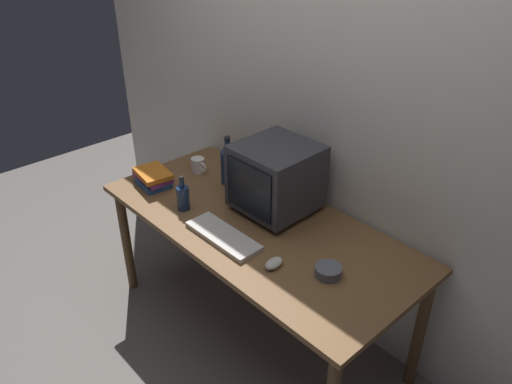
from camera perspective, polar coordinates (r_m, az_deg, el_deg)
The scene contains 11 objects.
ground_plane at distance 3.06m, azimuth 0.00°, elevation -15.23°, with size 6.00×6.00×0.00m, color slate.
back_wall at distance 2.64m, azimuth 7.42°, elevation 9.35°, with size 4.00×0.08×2.50m, color silver.
desk at distance 2.62m, azimuth 0.00°, elevation -4.94°, with size 1.75×0.80×0.75m.
crt_monitor at distance 2.58m, azimuth 2.28°, elevation 1.64°, with size 0.39×0.39×0.37m.
keyboard at distance 2.46m, azimuth -3.75°, elevation -5.03°, with size 0.42×0.15×0.02m, color beige.
computer_mouse at distance 2.28m, azimuth 2.04°, elevation -8.11°, with size 0.06×0.10×0.04m, color beige.
bottle_tall at distance 2.88m, azimuth -3.20°, elevation 3.03°, with size 0.09×0.09×0.30m.
bottle_short at distance 2.67m, azimuth -8.31°, elevation -0.54°, with size 0.07×0.07×0.20m.
book_stack at distance 2.94m, azimuth -11.62°, elevation 1.63°, with size 0.25×0.19×0.09m.
mug at distance 3.04m, azimuth -6.59°, elevation 3.04°, with size 0.12×0.08×0.09m.
cd_spindle at distance 2.25m, azimuth 8.22°, elevation -8.90°, with size 0.12×0.12×0.04m, color #595B66.
Camera 1 is at (1.57, -1.45, 2.20)m, focal length 35.16 mm.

